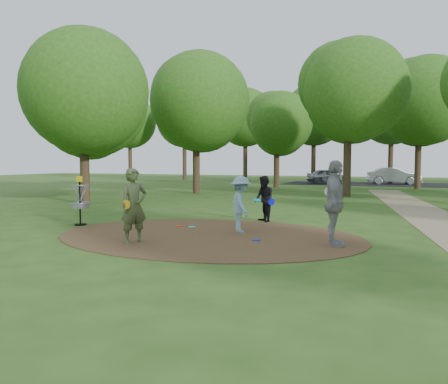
% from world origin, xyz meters
% --- Properties ---
extents(ground, '(100.00, 100.00, 0.00)m').
position_xyz_m(ground, '(0.00, 0.00, 0.00)').
color(ground, '#2D5119').
rests_on(ground, ground).
extents(dirt_clearing, '(8.40, 8.40, 0.02)m').
position_xyz_m(dirt_clearing, '(0.00, 0.00, 0.01)').
color(dirt_clearing, '#47301C').
rests_on(dirt_clearing, ground).
extents(parking_lot, '(14.00, 8.00, 0.01)m').
position_xyz_m(parking_lot, '(2.00, 30.00, 0.00)').
color(parking_lot, black).
rests_on(parking_lot, ground).
extents(player_observer_with_disc, '(0.73, 0.80, 1.83)m').
position_xyz_m(player_observer_with_disc, '(-1.21, -1.66, 0.92)').
color(player_observer_with_disc, '#4C5A34').
rests_on(player_observer_with_disc, ground).
extents(player_throwing_with_disc, '(1.15, 1.18, 1.59)m').
position_xyz_m(player_throwing_with_disc, '(0.65, 0.85, 0.79)').
color(player_throwing_with_disc, '#7EACBC').
rests_on(player_throwing_with_disc, ground).
extents(player_walking_with_disc, '(0.92, 0.94, 1.53)m').
position_xyz_m(player_walking_with_disc, '(0.65, 3.09, 0.77)').
color(player_walking_with_disc, black).
rests_on(player_walking_with_disc, ground).
extents(player_waiting_with_disc, '(0.63, 1.24, 2.03)m').
position_xyz_m(player_waiting_with_disc, '(3.37, -0.27, 1.01)').
color(player_waiting_with_disc, '#979799').
rests_on(player_waiting_with_disc, ground).
extents(disc_ground_cyan, '(0.22, 0.22, 0.02)m').
position_xyz_m(disc_ground_cyan, '(-1.00, 1.11, 0.03)').
color(disc_ground_cyan, '#1CE0D5').
rests_on(disc_ground_cyan, dirt_clearing).
extents(disc_ground_blue, '(0.22, 0.22, 0.02)m').
position_xyz_m(disc_ground_blue, '(1.47, -0.30, 0.03)').
color(disc_ground_blue, '#0B24C3').
rests_on(disc_ground_blue, dirt_clearing).
extents(disc_ground_red, '(0.22, 0.22, 0.02)m').
position_xyz_m(disc_ground_red, '(-1.44, 1.11, 0.03)').
color(disc_ground_red, red).
rests_on(disc_ground_red, dirt_clearing).
extents(car_left, '(4.20, 2.72, 1.33)m').
position_xyz_m(car_left, '(-1.24, 29.85, 0.67)').
color(car_left, '#96989D').
rests_on(car_left, ground).
extents(car_right, '(4.64, 2.32, 1.46)m').
position_xyz_m(car_right, '(4.31, 30.44, 0.73)').
color(car_right, '#9EA1A5').
rests_on(car_right, ground).
extents(disc_golf_basket, '(0.63, 0.63, 1.54)m').
position_xyz_m(disc_golf_basket, '(-4.50, 0.30, 0.87)').
color(disc_golf_basket, black).
rests_on(disc_golf_basket, ground).
extents(tree_ring, '(37.56, 45.48, 9.28)m').
position_xyz_m(tree_ring, '(0.92, 10.28, 5.22)').
color(tree_ring, '#332316').
rests_on(tree_ring, ground).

